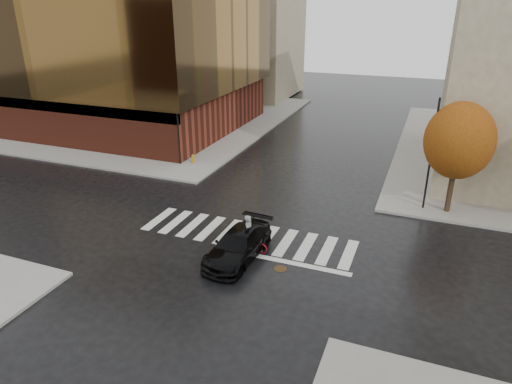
% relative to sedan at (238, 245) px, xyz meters
% --- Properties ---
extents(ground, '(120.00, 120.00, 0.00)m').
position_rel_sedan_xyz_m(ground, '(-0.50, 1.80, -0.71)').
color(ground, black).
rests_on(ground, ground).
extents(sidewalk_nw, '(30.00, 30.00, 0.15)m').
position_rel_sedan_xyz_m(sidewalk_nw, '(-21.50, 22.80, -0.63)').
color(sidewalk_nw, gray).
rests_on(sidewalk_nw, ground).
extents(crosswalk, '(12.00, 3.00, 0.01)m').
position_rel_sedan_xyz_m(crosswalk, '(-0.50, 2.30, -0.70)').
color(crosswalk, silver).
rests_on(crosswalk, ground).
extents(office_glass, '(27.00, 19.00, 16.00)m').
position_rel_sedan_xyz_m(office_glass, '(-22.50, 19.79, 7.57)').
color(office_glass, maroon).
rests_on(office_glass, sidewalk_nw).
extents(building_nw_far, '(14.00, 12.00, 20.00)m').
position_rel_sedan_xyz_m(building_nw_far, '(-16.50, 38.80, 9.44)').
color(building_nw_far, gray).
rests_on(building_nw_far, sidewalk_nw).
extents(tree_ne_a, '(3.80, 3.80, 6.50)m').
position_rel_sedan_xyz_m(tree_ne_a, '(9.50, 9.20, 3.75)').
color(tree_ne_a, '#2D2214').
rests_on(tree_ne_a, sidewalk_ne).
extents(sedan, '(2.28, 4.98, 1.41)m').
position_rel_sedan_xyz_m(sedan, '(0.00, 0.00, 0.00)').
color(sedan, black).
rests_on(sedan, ground).
extents(cyclist, '(1.74, 0.68, 1.98)m').
position_rel_sedan_xyz_m(cyclist, '(0.31, 0.80, -0.03)').
color(cyclist, maroon).
rests_on(cyclist, ground).
extents(traffic_light_nw, '(0.18, 0.15, 7.19)m').
position_rel_sedan_xyz_m(traffic_light_nw, '(-9.50, 10.80, 3.52)').
color(traffic_light_nw, black).
rests_on(traffic_light_nw, sidewalk_nw).
extents(traffic_light_ne, '(0.15, 0.18, 6.63)m').
position_rel_sedan_xyz_m(traffic_light_ne, '(8.16, 9.17, 3.15)').
color(traffic_light_ne, black).
rests_on(traffic_light_ne, sidewalk_ne).
extents(fire_hydrant, '(0.24, 0.24, 0.67)m').
position_rel_sedan_xyz_m(fire_hydrant, '(-8.71, 11.35, -0.19)').
color(fire_hydrant, '#B9820A').
rests_on(fire_hydrant, sidewalk_nw).
extents(manhole, '(0.80, 0.80, 0.01)m').
position_rel_sedan_xyz_m(manhole, '(2.25, -0.20, -0.70)').
color(manhole, '#4E361C').
rests_on(manhole, ground).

